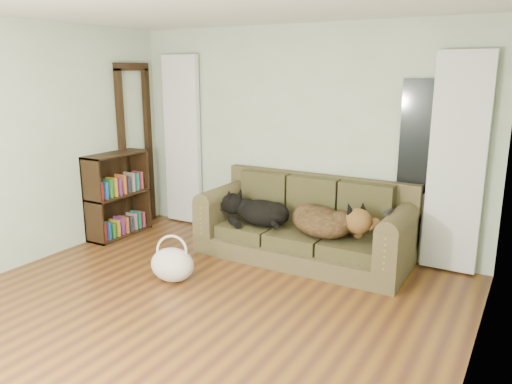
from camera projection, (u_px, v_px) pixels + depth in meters
The scene contains 13 objects.
floor at pixel (168, 327), 4.16m from camera, with size 5.00×5.00×0.00m, color #492717.
wall_back at pixel (299, 137), 5.95m from camera, with size 4.50×0.04×2.60m, color beige.
wall_right at pixel (475, 216), 2.75m from camera, with size 0.04×5.00×2.60m, color beige.
curtain_left at pixel (182, 141), 6.74m from camera, with size 0.55×0.08×2.25m, color silver.
curtain_right at pixel (457, 165), 5.04m from camera, with size 0.55×0.08×2.25m, color silver.
window_pane at pixel (424, 137), 5.19m from camera, with size 0.50×0.03×1.20m, color black.
door_casing at pixel (136, 149), 6.70m from camera, with size 0.07×0.60×2.10m, color black.
sofa at pixel (303, 220), 5.56m from camera, with size 2.35×1.02×0.96m, color #423422.
dog_black_lab at pixel (259, 213), 5.73m from camera, with size 0.68×0.48×0.29m, color black.
dog_shepherd at pixel (326, 223), 5.32m from camera, with size 0.76×0.54×0.34m, color black.
tv_remote at pixel (388, 212), 4.89m from camera, with size 0.05×0.17×0.02m, color black.
tote_bag at pixel (172, 266), 5.03m from camera, with size 0.47×0.36×0.34m, color beige.
bookshelf at pixel (118, 197), 6.36m from camera, with size 0.32×0.86×1.07m, color black.
Camera 1 is at (2.53, -2.89, 2.09)m, focal length 35.00 mm.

